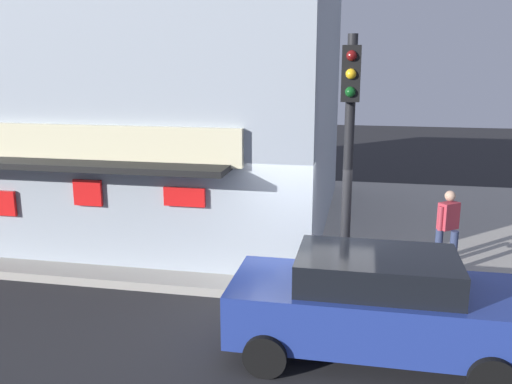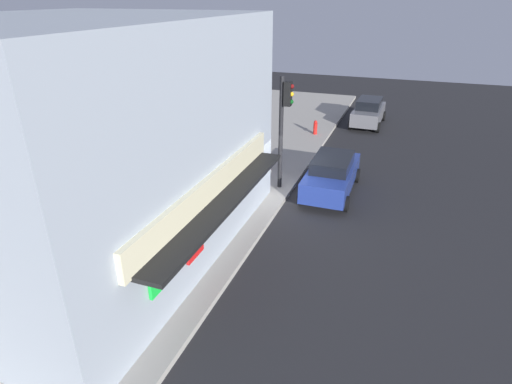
# 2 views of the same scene
# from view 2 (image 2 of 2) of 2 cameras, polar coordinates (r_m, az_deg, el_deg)

# --- Properties ---
(ground_plane) EXTENTS (60.61, 60.61, 0.00)m
(ground_plane) POSITION_cam_2_polar(r_m,az_deg,el_deg) (17.77, 4.23, -0.89)
(ground_plane) COLOR #232326
(sidewalk) EXTENTS (40.41, 10.34, 0.18)m
(sidewalk) POSITION_cam_2_polar(r_m,az_deg,el_deg) (19.62, -10.41, 1.63)
(sidewalk) COLOR #A39E93
(sidewalk) RESTS_ON ground_plane
(corner_building) EXTENTS (11.22, 9.47, 7.06)m
(corner_building) POSITION_cam_2_polar(r_m,az_deg,el_deg) (14.12, -22.40, 6.49)
(corner_building) COLOR #9EA8B2
(corner_building) RESTS_ON sidewalk
(traffic_light) EXTENTS (0.32, 0.58, 4.71)m
(traffic_light) POSITION_cam_2_polar(r_m,az_deg,el_deg) (17.37, 3.77, 9.84)
(traffic_light) COLOR black
(traffic_light) RESTS_ON sidewalk
(fire_hydrant) EXTENTS (0.47, 0.23, 0.84)m
(fire_hydrant) POSITION_cam_2_polar(r_m,az_deg,el_deg) (25.68, 7.99, 8.61)
(fire_hydrant) COLOR red
(fire_hydrant) RESTS_ON sidewalk
(trash_can) EXTENTS (0.44, 0.44, 0.77)m
(trash_can) POSITION_cam_2_polar(r_m,az_deg,el_deg) (15.48, -5.46, -2.74)
(trash_can) COLOR #2D2D2D
(trash_can) RESTS_ON sidewalk
(pedestrian) EXTENTS (0.48, 0.53, 1.67)m
(pedestrian) POSITION_cam_2_polar(r_m,az_deg,el_deg) (20.32, 0.99, 5.92)
(pedestrian) COLOR navy
(pedestrian) RESTS_ON sidewalk
(parked_car_grey) EXTENTS (4.23, 2.00, 1.72)m
(parked_car_grey) POSITION_cam_2_polar(r_m,az_deg,el_deg) (28.76, 14.92, 10.39)
(parked_car_grey) COLOR slate
(parked_car_grey) RESTS_ON ground_plane
(parked_car_blue) EXTENTS (4.37, 2.01, 1.64)m
(parked_car_blue) POSITION_cam_2_polar(r_m,az_deg,el_deg) (18.21, 10.15, 2.38)
(parked_car_blue) COLOR navy
(parked_car_blue) RESTS_ON ground_plane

